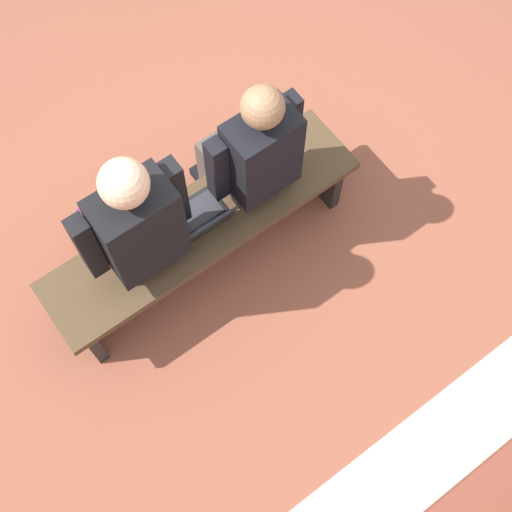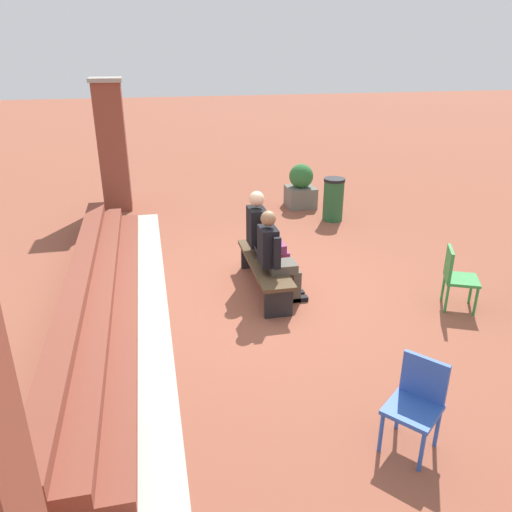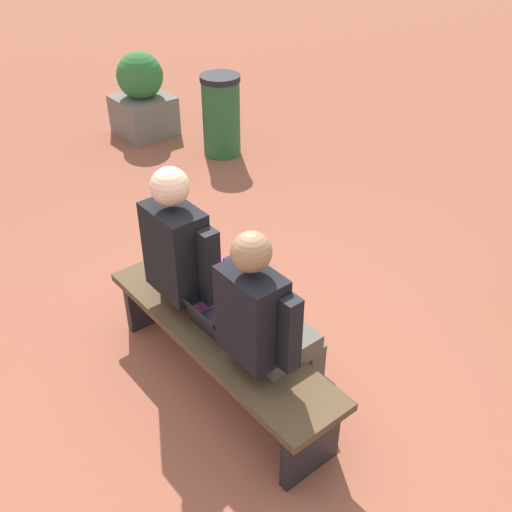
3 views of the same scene
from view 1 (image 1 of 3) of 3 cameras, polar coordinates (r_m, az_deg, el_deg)
The scene contains 6 objects.
ground_plane at distance 4.15m, azimuth -2.44°, elevation 0.40°, with size 60.00×60.00×0.00m, color brown.
concrete_strip at distance 3.86m, azimuth 10.29°, elevation -17.80°, with size 7.77×0.40×0.01m, color #B7B2A8.
bench at distance 3.83m, azimuth -4.31°, elevation 2.12°, with size 1.80×0.44×0.45m.
person_student at distance 3.64m, azimuth -0.54°, elevation 8.31°, with size 0.52×0.66×1.31m.
person_adult at distance 3.46m, azimuth -10.00°, elevation 2.65°, with size 0.56×0.71×1.38m.
laptop at distance 3.69m, azimuth -4.52°, elevation 2.86°, with size 0.32×0.29×0.21m.
Camera 1 is at (0.85, 1.46, 3.80)m, focal length 50.00 mm.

